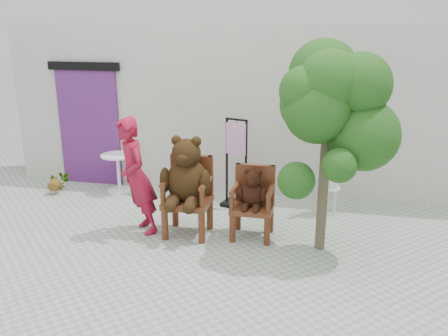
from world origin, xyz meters
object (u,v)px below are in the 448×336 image
person (137,177)px  display_stand (236,173)px  chair_big (187,181)px  chair_small (253,196)px  stool_bucket (331,176)px  tree (332,103)px  cafe_table (118,168)px

person → display_stand: size_ratio=1.16×
person → chair_big: bearing=56.8°
chair_big → display_stand: (0.48, 1.25, -0.25)m
person → chair_small: bearing=56.6°
stool_bucket → tree: (-0.08, -1.36, 1.40)m
display_stand → tree: 2.49m
display_stand → stool_bucket: size_ratio=1.04×
display_stand → person: bearing=-114.8°
person → cafe_table: person is taller
tree → chair_big: bearing=176.3°
chair_big → cafe_table: (-1.77, 1.52, -0.39)m
chair_small → cafe_table: chair_small is taller
person → tree: 2.93m
chair_small → tree: (1.02, -0.26, 1.42)m
person → stool_bucket: 3.09m
display_stand → cafe_table: bearing=-169.8°
chair_small → tree: tree is taller
chair_small → stool_bucket: 1.56m
chair_big → tree: (1.96, -0.13, 1.21)m
chair_small → stool_bucket: (1.10, 1.10, 0.02)m
display_stand → stool_bucket: bearing=16.3°
person → tree: bearing=48.1°
chair_small → tree: bearing=-14.2°
cafe_table → display_stand: 2.28m
tree → person: bearing=179.5°
chair_big → cafe_table: bearing=139.3°
cafe_table → chair_small: bearing=-27.2°
stool_bucket → person: bearing=-154.2°
chair_small → cafe_table: 3.05m
chair_small → stool_bucket: size_ratio=0.72×
display_stand → stool_bucket: 1.56m
cafe_table → stool_bucket: bearing=-4.3°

